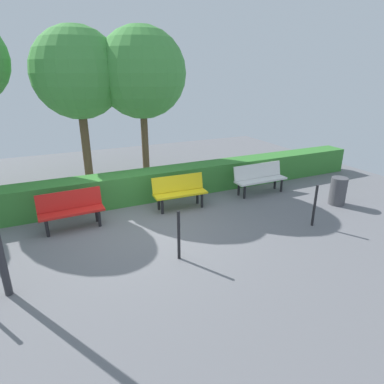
{
  "coord_description": "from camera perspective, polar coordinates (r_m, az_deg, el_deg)",
  "views": [
    {
      "loc": [
        1.88,
        6.6,
        3.39
      ],
      "look_at": [
        -1.4,
        -0.37,
        0.55
      ],
      "focal_mm": 30.43,
      "sensor_mm": 36.0,
      "label": 1
    }
  ],
  "objects": [
    {
      "name": "railing_post_mid",
      "position": [
        6.19,
        -2.34,
        -7.6
      ],
      "size": [
        0.06,
        0.06,
        1.0
      ],
      "primitive_type": "cylinder",
      "color": "black",
      "rests_on": "ground_plane"
    },
    {
      "name": "ground_plane",
      "position": [
        7.65,
        -8.42,
        -6.29
      ],
      "size": [
        17.48,
        17.48,
        0.0
      ],
      "primitive_type": "plane",
      "color": "slate"
    },
    {
      "name": "bench_white",
      "position": [
        9.8,
        11.76,
        2.57
      ],
      "size": [
        1.64,
        0.48,
        0.86
      ],
      "rotation": [
        0.0,
        0.0,
        0.01
      ],
      "color": "white",
      "rests_on": "ground_plane"
    },
    {
      "name": "bench_red",
      "position": [
        7.91,
        -20.44,
        -2.7
      ],
      "size": [
        1.44,
        0.51,
        0.86
      ],
      "rotation": [
        0.0,
        0.0,
        0.04
      ],
      "color": "red",
      "rests_on": "ground_plane"
    },
    {
      "name": "railing_post_near",
      "position": [
        8.01,
        20.69,
        -2.26
      ],
      "size": [
        0.06,
        0.06,
        1.0
      ],
      "primitive_type": "cylinder",
      "color": "black",
      "rests_on": "ground_plane"
    },
    {
      "name": "tree_mid",
      "position": [
        10.45,
        -19.38,
        18.94
      ],
      "size": [
        2.6,
        2.6,
        4.66
      ],
      "color": "brown",
      "rests_on": "ground_plane"
    },
    {
      "name": "trash_bin",
      "position": [
        9.63,
        24.21,
        0.16
      ],
      "size": [
        0.43,
        0.43,
        0.75
      ],
      "primitive_type": "cylinder",
      "color": "#4C4C51",
      "rests_on": "ground_plane"
    },
    {
      "name": "bench_yellow",
      "position": [
        8.52,
        -2.22,
        0.26
      ],
      "size": [
        1.42,
        0.52,
        0.86
      ],
      "rotation": [
        0.0,
        0.0,
        -0.04
      ],
      "color": "yellow",
      "rests_on": "ground_plane"
    },
    {
      "name": "tree_near",
      "position": [
        10.41,
        -8.83,
        19.84
      ],
      "size": [
        2.67,
        2.67,
        4.7
      ],
      "color": "brown",
      "rests_on": "ground_plane"
    },
    {
      "name": "hedge_row",
      "position": [
        9.37,
        -5.04,
        1.61
      ],
      "size": [
        13.48,
        0.73,
        0.81
      ],
      "primitive_type": "cube",
      "color": "#387F33",
      "rests_on": "ground_plane"
    }
  ]
}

